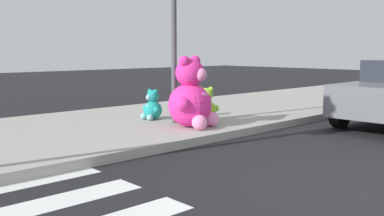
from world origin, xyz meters
name	(u,v)px	position (x,y,z in m)	size (l,w,h in m)	color
ground_plane	(360,193)	(0.00, 0.00, 0.00)	(60.00, 60.00, 0.00)	black
sidewalk	(111,127)	(0.00, 5.20, 0.07)	(28.00, 4.40, 0.15)	#9E9B93
sign_pole	(174,38)	(1.00, 4.40, 1.85)	(0.56, 0.11, 3.20)	#4C4C51
plush_pink_large	(192,99)	(0.93, 3.81, 0.69)	(1.02, 0.96, 1.36)	#F22D93
plush_tan	(193,107)	(1.83, 4.74, 0.37)	(0.38, 0.39, 0.55)	tan
plush_teal	(152,107)	(0.94, 5.05, 0.41)	(0.43, 0.50, 0.64)	teal
plush_lime	(206,107)	(1.67, 4.18, 0.43)	(0.51, 0.51, 0.71)	#8CD133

